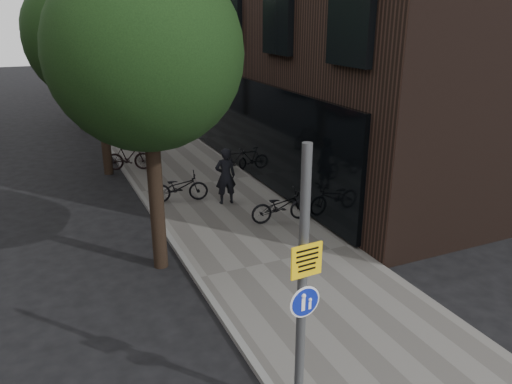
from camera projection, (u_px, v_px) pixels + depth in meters
ground at (345, 339)px, 9.96m from camera, size 120.00×120.00×0.00m
sidewalk at (200, 185)px, 18.60m from camera, size 4.50×60.00×0.12m
curb_edge at (139, 193)px, 17.73m from camera, size 0.15×60.00×0.13m
street_tree_near at (148, 61)px, 11.22m from camera, size 4.40×4.40×7.50m
street_tree_mid at (97, 41)px, 18.50m from camera, size 5.00×5.00×7.80m
street_tree_far at (73, 32)px, 26.21m from camera, size 5.00×5.00×7.80m
signpost at (302, 286)px, 7.34m from camera, size 0.51×0.15×4.40m
pedestrian at (225, 176)px, 16.36m from camera, size 0.74×0.53×1.89m
parked_bike_facade_near at (281, 206)px, 15.09m from camera, size 1.94×0.85×0.99m
parked_bike_facade_far at (235, 161)px, 19.81m from camera, size 1.54×0.53×0.91m
parked_bike_curb_near at (180, 187)px, 16.70m from camera, size 1.99×1.05×0.99m
parked_bike_curb_far at (129, 157)px, 19.99m from camera, size 1.89×1.03×1.10m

